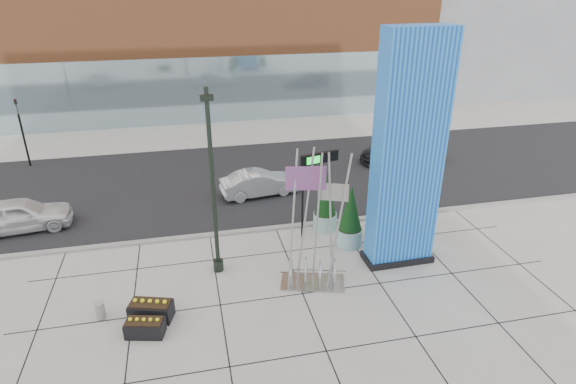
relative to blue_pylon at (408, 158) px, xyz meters
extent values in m
plane|color=#9E9991|center=(-5.32, -0.42, -4.40)|extent=(160.00, 160.00, 0.00)
cube|color=black|center=(-5.32, 9.58, -4.39)|extent=(80.00, 12.00, 0.02)
cube|color=gray|center=(-5.32, 3.58, -4.34)|extent=(80.00, 0.30, 0.12)
cube|color=#9C542D|center=(-4.32, 26.58, 1.10)|extent=(34.00, 10.00, 11.00)
cube|color=#8CA5B2|center=(-4.32, 21.78, -1.90)|extent=(34.00, 0.60, 5.00)
cube|color=blue|center=(0.00, 0.00, 0.15)|extent=(2.55, 1.06, 9.11)
cube|color=black|center=(0.00, 0.00, -4.27)|extent=(2.76, 1.27, 0.25)
cylinder|color=black|center=(-7.17, 0.81, -0.79)|extent=(0.16, 0.16, 7.22)
cylinder|color=black|center=(-7.17, 0.81, -4.17)|extent=(0.40, 0.40, 0.45)
cube|color=black|center=(-7.17, 0.81, 2.46)|extent=(0.47, 0.24, 0.20)
cube|color=#AAADAF|center=(-3.79, -0.85, -4.37)|extent=(2.59, 1.79, 0.06)
cylinder|color=#AAADAF|center=(-4.54, -1.06, -1.72)|extent=(0.09, 0.09, 5.35)
cylinder|color=#AAADAF|center=(-4.11, -0.69, -1.72)|extent=(0.09, 0.09, 5.35)
cylinder|color=#AAADAF|center=(-3.69, -0.95, -1.72)|extent=(0.09, 0.09, 5.35)
cylinder|color=#AAADAF|center=(-3.20, -0.63, -1.72)|extent=(0.09, 0.09, 5.35)
cylinder|color=#AAADAF|center=(-2.94, -1.12, -1.72)|extent=(0.09, 0.09, 5.35)
torus|color=#AAADAF|center=(-4.60, -0.95, -3.89)|extent=(0.34, 0.96, 0.97)
torus|color=#AAADAF|center=(-4.06, -0.74, -3.89)|extent=(0.34, 0.96, 0.97)
torus|color=#AAADAF|center=(-3.53, -0.95, -3.89)|extent=(0.34, 0.96, 0.97)
torus|color=#AAADAF|center=(-2.99, -0.74, -3.89)|extent=(0.34, 0.96, 0.97)
cube|color=red|center=(-4.11, -0.85, -0.12)|extent=(1.38, 0.34, 0.86)
cube|color=#AAADAF|center=(-3.15, -0.74, -0.65)|extent=(1.01, 0.45, 0.64)
cylinder|color=gray|center=(-11.32, -1.24, -4.09)|extent=(0.32, 0.32, 0.63)
cylinder|color=black|center=(-3.32, 2.67, -2.53)|extent=(0.09, 0.09, 3.75)
cube|color=black|center=(-2.51, 2.67, -0.83)|extent=(1.76, 0.63, 0.45)
cube|color=#19D833|center=(-2.87, 2.57, -0.83)|extent=(0.61, 0.18, 0.31)
cylinder|color=#8FC0BF|center=(1.68, 1.38, -4.01)|extent=(1.12, 1.12, 0.79)
cylinder|color=black|center=(1.68, 1.38, -3.61)|extent=(1.03, 1.03, 0.07)
cone|color=black|center=(1.68, 1.38, -2.60)|extent=(1.01, 1.01, 2.02)
cylinder|color=#8FC0BF|center=(-2.12, 3.18, -4.03)|extent=(1.07, 1.07, 0.75)
cylinder|color=black|center=(-2.12, 3.18, -3.65)|extent=(0.98, 0.98, 0.06)
cone|color=black|center=(-2.12, 3.18, -2.69)|extent=(0.96, 0.96, 1.92)
cylinder|color=#8FC0BF|center=(-1.52, 1.56, -4.01)|extent=(1.10, 1.10, 0.77)
cylinder|color=black|center=(-1.52, 1.56, -3.63)|extent=(1.01, 1.01, 0.07)
cone|color=black|center=(-1.52, 1.56, -2.63)|extent=(0.99, 0.99, 1.99)
cube|color=black|center=(-9.81, -2.42, -4.14)|extent=(1.33, 0.89, 0.52)
cube|color=black|center=(-9.81, -2.42, -3.86)|extent=(1.23, 0.78, 0.05)
cube|color=black|center=(-9.64, -1.62, -4.10)|extent=(1.56, 1.10, 0.61)
cube|color=black|center=(-9.64, -1.62, -3.77)|extent=(1.43, 0.97, 0.06)
imported|color=silver|center=(-15.58, 6.04, -3.65)|extent=(4.55, 2.23, 1.49)
imported|color=#B5B9BD|center=(-4.44, 7.42, -3.74)|extent=(4.17, 1.95, 1.32)
imported|color=black|center=(4.72, 10.27, -3.71)|extent=(4.89, 2.22, 1.39)
cylinder|color=black|center=(-17.32, 14.58, -2.80)|extent=(0.12, 0.12, 3.20)
imported|color=black|center=(-17.32, 14.58, -0.75)|extent=(0.15, 0.18, 0.90)
camera|label=1|loc=(-7.99, -15.37, 6.27)|focal=30.00mm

